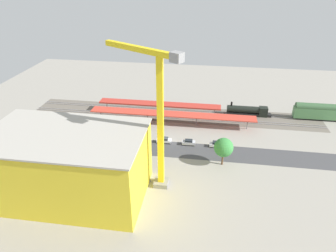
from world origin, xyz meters
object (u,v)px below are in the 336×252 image
object	(u,v)px
parked_car_1	(189,142)
box_truck_0	(121,153)
traffic_light	(82,137)
locomotive	(249,111)
platform_canopy_near	(172,114)
street_tree_1	(142,140)
parked_car_3	(138,138)
platform_canopy_far	(159,104)
parked_car_4	(115,137)
construction_building	(69,165)
passenger_coach	(320,111)
parked_car_5	(90,136)
street_tree_2	(60,137)
parked_car_2	(164,140)
parked_car_0	(216,145)
street_tree_0	(224,148)
parked_car_6	(66,134)
tower_crane	(156,113)

from	to	relation	value
parked_car_1	box_truck_0	distance (m)	21.55
traffic_light	locomotive	bearing A→B (deg)	-148.01
platform_canopy_near	locomotive	distance (m)	30.13
street_tree_1	platform_canopy_near	bearing A→B (deg)	-105.38
parked_car_3	platform_canopy_far	bearing A→B (deg)	-99.43
parked_car_4	construction_building	distance (m)	27.55
platform_canopy_near	box_truck_0	world-z (taller)	platform_canopy_near
passenger_coach	parked_car_1	bearing A→B (deg)	28.28
parked_car_3	parked_car_5	xyz separation A→B (m)	(16.00, 1.02, -0.04)
parked_car_1	street_tree_2	distance (m)	38.93
platform_canopy_far	traffic_light	distance (m)	34.19
parked_car_4	parked_car_3	bearing A→B (deg)	-173.91
street_tree_1	traffic_light	distance (m)	18.33
passenger_coach	street_tree_2	distance (m)	89.96
parked_car_2	parked_car_5	xyz separation A→B (m)	(24.41, 0.74, -0.03)
parked_car_0	parked_car_5	bearing A→B (deg)	0.61
traffic_light	street_tree_2	bearing A→B (deg)	13.79
parked_car_1	parked_car_2	size ratio (longest dim) A/B	0.88
parked_car_5	construction_building	world-z (taller)	construction_building
construction_building	street_tree_0	world-z (taller)	construction_building
box_truck_0	traffic_light	xyz separation A→B (m)	(12.44, -2.28, 3.04)
platform_canopy_far	construction_building	xyz separation A→B (m)	(13.54, 47.60, 4.06)
parked_car_2	parked_car_6	xyz separation A→B (m)	(32.89, 0.53, 0.02)
parked_car_5	street_tree_0	world-z (taller)	street_tree_0
locomotive	street_tree_0	xyz separation A→B (m)	(10.37, 33.91, 3.85)
platform_canopy_far	street_tree_1	xyz separation A→B (m)	(0.12, 28.94, 1.13)
construction_building	street_tree_2	bearing A→B (deg)	-57.39
platform_canopy_near	passenger_coach	xyz separation A→B (m)	(-52.92, -11.29, -0.57)
parked_car_6	street_tree_2	distance (m)	10.59
parked_car_6	street_tree_1	xyz separation A→B (m)	(-27.74, 7.75, 4.40)
street_tree_1	construction_building	bearing A→B (deg)	54.29
locomotive	parked_car_2	bearing A→B (deg)	40.47
parked_car_0	tower_crane	world-z (taller)	tower_crane
parked_car_4	construction_building	size ratio (longest dim) A/B	0.13
construction_building	parked_car_3	bearing A→B (deg)	-110.36
locomotive	street_tree_0	world-z (taller)	street_tree_0
platform_canopy_near	traffic_light	xyz separation A→B (m)	(24.21, 21.24, 0.95)
passenger_coach	parked_car_2	size ratio (longest dim) A/B	3.90
street_tree_2	parked_car_0	bearing A→B (deg)	-168.57
parked_car_0	parked_car_5	world-z (taller)	parked_car_0
street_tree_0	traffic_light	xyz separation A→B (m)	(41.70, -1.38, -0.77)
box_truck_0	locomotive	bearing A→B (deg)	-138.72
parked_car_6	traffic_light	bearing A→B (deg)	141.13
parked_car_5	street_tree_0	bearing A→B (deg)	168.38
parked_car_4	street_tree_1	bearing A→B (deg)	144.12
street_tree_1	parked_car_6	bearing A→B (deg)	-15.61
street_tree_2	traffic_light	bearing A→B (deg)	-166.21
tower_crane	street_tree_2	xyz separation A→B (m)	(31.22, -10.67, -14.92)
box_truck_0	parked_car_5	bearing A→B (deg)	-35.85
platform_canopy_near	parked_car_2	size ratio (longest dim) A/B	12.27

